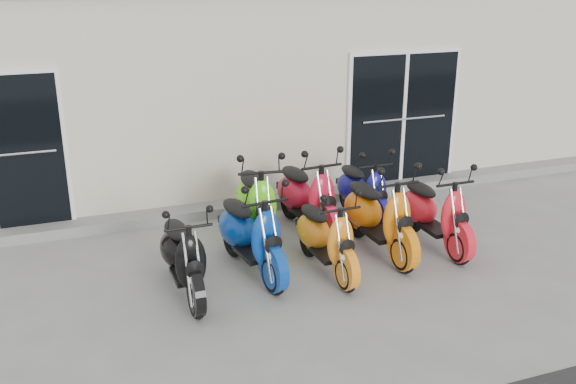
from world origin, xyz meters
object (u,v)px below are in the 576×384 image
Objects in this scene: scooter_back_red at (307,187)px; scooter_front_red at (436,203)px; scooter_front_black at (183,246)px; scooter_back_blue at (363,183)px; scooter_front_orange_a at (326,228)px; scooter_front_orange_b at (379,205)px; scooter_back_green at (256,193)px; scooter_front_blue at (250,224)px.

scooter_front_red is at bearing -40.55° from scooter_back_red.
scooter_back_blue is at bearing 23.23° from scooter_front_black.
scooter_front_orange_a is at bearing -105.87° from scooter_back_red.
scooter_front_orange_b reaches higher than scooter_front_black.
scooter_front_orange_a is at bearing -59.96° from scooter_back_green.
scooter_back_red is (-1.41, 1.03, 0.05)m from scooter_front_red.
scooter_front_orange_a is 0.91m from scooter_front_orange_b.
scooter_back_blue is at bearing 46.47° from scooter_front_orange_a.
scooter_back_green reaches higher than scooter_front_black.
scooter_front_orange_b is 1.14m from scooter_back_red.
scooter_front_red is at bearing -17.45° from scooter_back_green.
scooter_back_red is (1.12, 0.95, 0.02)m from scooter_front_blue.
scooter_front_orange_b is 1.66m from scooter_back_green.
scooter_front_black reaches higher than scooter_front_orange_a.
scooter_front_orange_b reaches higher than scooter_back_blue.
scooter_front_black is at bearing -177.98° from scooter_front_red.
scooter_front_blue is at bearing -152.86° from scooter_back_blue.
scooter_back_red is at bearing 8.59° from scooter_back_green.
scooter_back_blue is at bearing 2.46° from scooter_back_red.
scooter_back_blue is at bearing 11.99° from scooter_back_green.
scooter_front_red is 1.24m from scooter_back_blue.
scooter_front_black is 0.89× the size of scooter_back_red.
scooter_front_red is (2.53, -0.09, -0.03)m from scooter_front_blue.
scooter_front_blue is 2.30m from scooter_back_blue.
scooter_back_green is at bearing 60.61° from scooter_front_blue.
scooter_front_red is 0.92× the size of scooter_back_green.
scooter_front_orange_a is 0.87× the size of scooter_back_red.
scooter_front_black is 0.91m from scooter_front_blue.
scooter_front_black is at bearing -153.43° from scooter_back_red.
scooter_front_red is at bearing 1.81° from scooter_front_black.
scooter_front_orange_b is 1.07× the size of scooter_front_red.
scooter_front_blue is 0.98× the size of scooter_front_orange_b.
scooter_front_orange_a is (0.87, -0.29, -0.07)m from scooter_front_blue.
scooter_back_green is 1.01× the size of scooter_back_red.
scooter_front_orange_b is 0.98× the size of scooter_back_green.
scooter_front_orange_a is 0.88× the size of scooter_front_orange_b.
scooter_front_orange_b is at bearing -26.97° from scooter_back_green.
scooter_front_black is 1.01× the size of scooter_back_blue.
scooter_front_orange_b is (0.86, 0.28, 0.08)m from scooter_front_orange_a.
scooter_front_red is (3.40, 0.16, 0.02)m from scooter_front_black.
scooter_front_red is 1.05× the size of scooter_back_blue.
scooter_back_green is at bearing 109.73° from scooter_front_orange_a.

